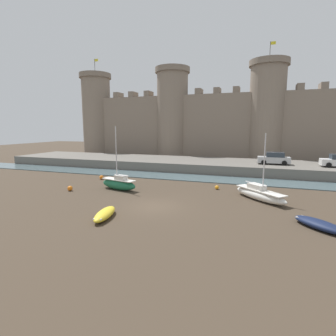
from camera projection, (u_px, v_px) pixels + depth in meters
name	position (u px, v px, depth m)	size (l,w,h in m)	color
ground_plane	(154.00, 206.00, 20.96)	(160.00, 160.00, 0.00)	#423528
water_channel	(192.00, 178.00, 32.78)	(80.00, 4.50, 0.10)	slate
quay_road	(204.00, 165.00, 39.45)	(64.17, 10.00, 1.35)	#666059
castle	(217.00, 119.00, 48.83)	(58.85, 6.68, 20.61)	gray
sailboat_midflat_right	(260.00, 194.00, 22.71)	(4.85, 4.80, 5.81)	silver
sailboat_midflat_centre	(119.00, 183.00, 26.54)	(4.43, 2.14, 6.39)	#1E6B47
rowboat_foreground_left	(105.00, 214.00, 18.25)	(1.64, 3.35, 0.59)	yellow
rowboat_near_channel_left	(320.00, 224.00, 16.26)	(3.28, 3.26, 0.57)	#141E3D
mooring_buoy_near_shore	(70.00, 188.00, 26.10)	(0.50, 0.50, 0.50)	orange
mooring_buoy_off_centre	(102.00, 177.00, 31.86)	(0.50, 0.50, 0.50)	orange
mooring_buoy_near_channel	(217.00, 187.00, 26.74)	(0.41, 0.41, 0.41)	orange
car_quay_centre_east	(274.00, 159.00, 35.20)	(4.13, 1.95, 1.62)	#B2B5B7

